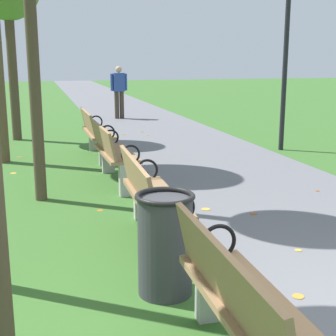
# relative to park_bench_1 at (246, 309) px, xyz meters

# --- Properties ---
(paved_walkway) EXTENTS (3.03, 44.00, 0.02)m
(paved_walkway) POSITION_rel_park_bench_1_xyz_m (2.02, 18.06, -0.48)
(paved_walkway) COLOR slate
(paved_walkway) RESTS_ON ground
(park_bench_1) EXTENTS (0.50, 1.61, 0.90)m
(park_bench_1) POSITION_rel_park_bench_1_xyz_m (0.00, 0.00, 0.00)
(park_bench_1) COLOR #93704C
(park_bench_1) RESTS_ON ground
(park_bench_2) EXTENTS (0.52, 1.61, 0.90)m
(park_bench_2) POSITION_rel_park_bench_1_xyz_m (0.00, 2.37, 0.00)
(park_bench_2) COLOR #93704C
(park_bench_2) RESTS_ON ground
(park_bench_3) EXTENTS (0.51, 1.61, 0.90)m
(park_bench_3) POSITION_rel_park_bench_1_xyz_m (0.00, 4.88, 0.00)
(park_bench_3) COLOR #93704C
(park_bench_3) RESTS_ON ground
(park_bench_4) EXTENTS (0.49, 1.60, 0.90)m
(park_bench_4) POSITION_rel_park_bench_1_xyz_m (-0.00, 6.97, 0.00)
(park_bench_4) COLOR #93704C
(park_bench_4) RESTS_ON ground
(pedestrian_walking) EXTENTS (0.53, 0.24, 1.62)m
(pedestrian_walking) POSITION_rel_park_bench_1_xyz_m (1.46, 12.86, 0.44)
(pedestrian_walking) COLOR #3D3328
(pedestrian_walking) RESTS_ON paved_walkway
(trash_bin) EXTENTS (0.48, 0.48, 0.84)m
(trash_bin) POSITION_rel_park_bench_1_xyz_m (-0.15, 1.23, -0.06)
(trash_bin) COLOR #38383D
(trash_bin) RESTS_ON ground
(lamp_post) EXTENTS (0.28, 0.28, 3.48)m
(lamp_post) POSITION_rel_park_bench_1_xyz_m (3.84, 6.75, 1.82)
(lamp_post) COLOR black
(lamp_post) RESTS_ON ground
(scattered_leaves) EXTENTS (4.43, 11.05, 0.02)m
(scattered_leaves) POSITION_rel_park_bench_1_xyz_m (0.20, 4.77, -0.47)
(scattered_leaves) COLOR gold
(scattered_leaves) RESTS_ON ground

